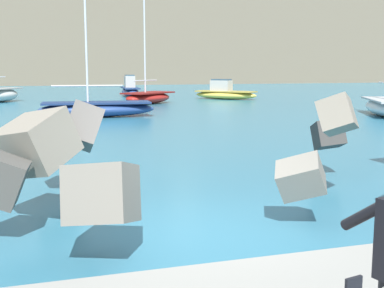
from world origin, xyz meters
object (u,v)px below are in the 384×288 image
at_px(boat_far_centre, 148,97).
at_px(boat_far_right, 130,90).
at_px(boat_mid_centre, 97,108).
at_px(boat_near_centre, 225,93).
at_px(mooring_buoy_middle, 150,99).

bearing_deg(boat_far_centre, boat_far_right, 87.24).
bearing_deg(boat_mid_centre, boat_near_centre, 46.38).
relative_size(boat_far_centre, boat_far_right, 1.37).
xyz_separation_m(boat_mid_centre, boat_far_right, (5.48, 20.26, 0.16)).
xyz_separation_m(boat_mid_centre, boat_far_centre, (4.97, 9.61, 0.03)).
bearing_deg(mooring_buoy_middle, boat_mid_centre, -114.69).
distance_m(boat_near_centre, boat_far_right, 10.01).
height_order(boat_near_centre, boat_mid_centre, boat_mid_centre).
xyz_separation_m(boat_mid_centre, mooring_buoy_middle, (5.70, 12.41, -0.27)).
bearing_deg(boat_far_right, boat_far_centre, -92.76).
bearing_deg(boat_far_right, boat_near_centre, -44.86).
distance_m(boat_near_centre, boat_mid_centre, 18.23).
bearing_deg(boat_far_centre, boat_mid_centre, -117.35).
xyz_separation_m(boat_far_right, mooring_buoy_middle, (0.22, -7.85, -0.42)).
bearing_deg(boat_near_centre, mooring_buoy_middle, -173.43).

